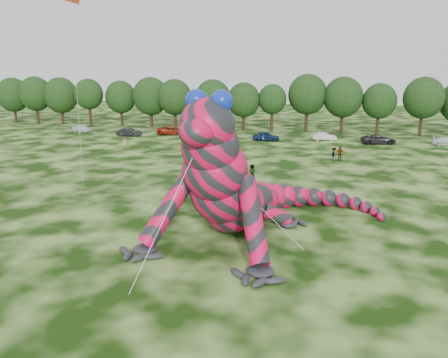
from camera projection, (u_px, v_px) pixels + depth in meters
ground at (165, 257)px, 27.88m from camera, size 240.00×240.00×0.00m
inflatable_gecko at (239, 159)px, 31.67m from camera, size 21.78×24.34×10.55m
flying_kite at (72, 14)px, 34.99m from camera, size 3.33×4.23×18.04m
tree_0 at (14, 100)px, 93.55m from camera, size 6.91×6.22×9.51m
tree_1 at (36, 100)px, 91.17m from camera, size 6.74×6.07×9.81m
tree_2 at (61, 101)px, 90.82m from camera, size 7.04×6.34×9.64m
tree_3 at (89, 103)px, 87.80m from camera, size 5.81×5.23×9.44m
tree_4 at (121, 103)px, 88.22m from camera, size 6.22×5.60×9.06m
tree_5 at (151, 102)px, 86.58m from camera, size 7.16×6.44×9.80m
tree_6 at (175, 104)px, 83.87m from camera, size 6.52×5.86×9.49m
tree_7 at (213, 105)px, 82.51m from camera, size 6.68×6.01×9.48m
tree_8 at (244, 107)px, 81.60m from camera, size 6.14×5.53×8.94m
tree_9 at (272, 108)px, 80.94m from camera, size 5.27×4.74×8.68m
tree_10 at (307, 103)px, 80.63m from camera, size 7.09×6.38×10.50m
tree_11 at (343, 105)px, 79.07m from camera, size 7.01×6.31×10.07m
tree_12 at (379, 109)px, 77.55m from camera, size 5.99×5.39×8.97m
tree_13 at (423, 106)px, 75.43m from camera, size 6.83×6.15×10.13m
car_0 at (82, 128)px, 80.81m from camera, size 4.10×2.28×1.32m
car_1 at (129, 132)px, 75.79m from camera, size 4.45×2.04×1.42m
car_2 at (172, 130)px, 77.62m from camera, size 5.68×3.16×1.50m
car_3 at (210, 132)px, 76.13m from camera, size 4.70×2.67×1.28m
car_4 at (266, 136)px, 71.12m from camera, size 4.56×2.21×1.50m
car_5 at (325, 136)px, 71.68m from camera, size 3.97×1.63×1.28m
car_6 at (379, 139)px, 68.31m from camera, size 5.62×3.33×1.47m
car_7 at (448, 142)px, 66.52m from camera, size 4.69×2.63×1.28m
spectator_1 at (193, 164)px, 50.29m from camera, size 1.02×1.12×1.89m
spectator_5 at (252, 172)px, 46.33m from camera, size 1.73×1.02×1.78m
spectator_2 at (334, 154)px, 56.20m from camera, size 0.78×1.17×1.69m
spectator_4 at (125, 141)px, 66.17m from camera, size 0.89×0.88×1.55m
spectator_0 at (185, 160)px, 52.42m from camera, size 0.47×0.70×1.88m
spectator_3 at (340, 153)px, 56.31m from camera, size 1.12×0.59×1.81m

